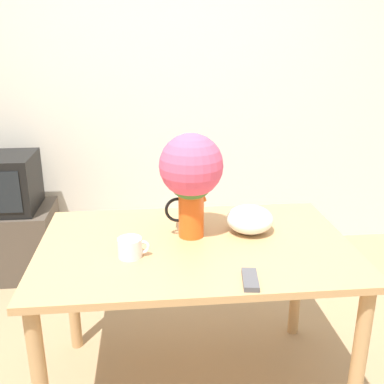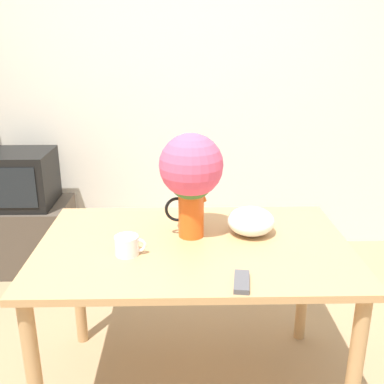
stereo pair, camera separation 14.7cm
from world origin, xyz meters
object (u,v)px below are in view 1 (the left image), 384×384
(coffee_mug, at_px, (131,248))
(tv_set, at_px, (3,183))
(white_bowl, at_px, (250,219))
(flower_vase, at_px, (191,173))

(coffee_mug, relative_size, tv_set, 0.30)
(white_bowl, bearing_deg, coffee_mug, -159.82)
(coffee_mug, bearing_deg, flower_vase, 34.37)
(flower_vase, xyz_separation_m, coffee_mug, (-0.27, -0.18, -0.26))
(coffee_mug, distance_m, tv_set, 1.65)
(tv_set, bearing_deg, flower_vase, -45.30)
(coffee_mug, distance_m, white_bowl, 0.57)
(coffee_mug, bearing_deg, white_bowl, 20.18)
(white_bowl, height_order, tv_set, white_bowl)
(flower_vase, bearing_deg, coffee_mug, -145.63)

